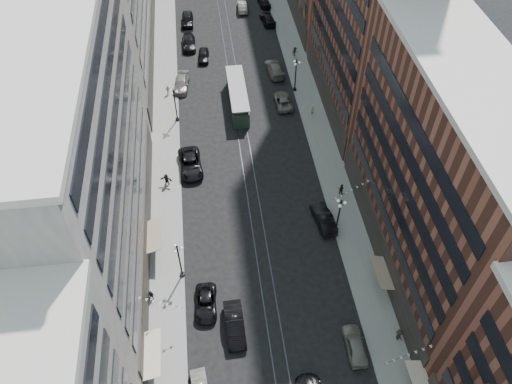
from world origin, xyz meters
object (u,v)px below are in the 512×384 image
lamppost_sw_mid (175,104)px  car_extra_0 (189,43)px  lamppost_se_far (339,215)px  car_2 (206,303)px  car_11 (283,101)px  lamppost_se_mid (296,74)px  car_12 (268,19)px  pedestrian_extra_0 (399,335)px  pedestrian_9 (295,52)px  car_8 (181,84)px  lamppost_sw_far (180,260)px  car_4 (355,345)px  pedestrian_2 (151,296)px  pedestrian_6 (168,90)px  car_9 (187,19)px  pedestrian_7 (341,189)px  car_extra_1 (275,68)px  pedestrian_5 (166,180)px  car_14 (242,7)px  car_7 (190,164)px  car_10 (323,218)px  streetcar (238,97)px  car_13 (203,56)px  car_5 (235,325)px  pedestrian_8 (312,110)px  car_extra_2 (264,2)px

lamppost_sw_mid → car_extra_0: bearing=83.1°
lamppost_se_far → car_2: (-16.00, -8.18, -2.42)m
car_11 → lamppost_se_mid: bearing=-129.0°
car_12 → car_11: bearing=80.3°
car_2 → pedestrian_extra_0: pedestrian_extra_0 is taller
lamppost_sw_mid → pedestrian_9: size_ratio=3.24×
lamppost_se_mid → car_8: size_ratio=1.03×
lamppost_sw_far → car_4: lamppost_sw_far is taller
pedestrian_2 → pedestrian_6: bearing=101.0°
lamppost_se_mid → car_9: lamppost_se_mid is taller
car_9 → pedestrian_6: size_ratio=3.48×
pedestrian_7 → car_extra_1: size_ratio=0.27×
car_8 → pedestrian_5: (-2.40, -20.84, 0.26)m
lamppost_sw_mid → lamppost_se_far: 29.45m
car_11 → car_12: bearing=-94.7°
lamppost_se_far → car_14: (-5.44, 54.24, -2.32)m
lamppost_sw_far → car_11: bearing=60.9°
car_8 → car_7: bearing=-79.7°
car_2 → car_10: car_10 is taller
lamppost_se_mid → streetcar: 9.64m
lamppost_sw_mid → car_4: 41.33m
car_8 → car_extra_1: (15.18, 2.20, 0.09)m
pedestrian_2 → car_extra_0: pedestrian_2 is taller
car_2 → car_13: car_13 is taller
car_7 → car_extra_1: size_ratio=1.05×
car_5 → car_8: bearing=94.6°
lamppost_sw_mid → car_12: size_ratio=1.06×
lamppost_sw_mid → pedestrian_2: size_ratio=3.63×
car_7 → car_11: bearing=35.6°
car_extra_1 → car_11: bearing=85.0°
pedestrian_8 → pedestrian_9: pedestrian_9 is taller
car_extra_1 → car_extra_0: bearing=-40.1°
pedestrian_9 → lamppost_se_far: bearing=-115.4°
car_12 → pedestrian_7: 43.46m
car_2 → car_extra_2: bearing=80.2°
streetcar → pedestrian_5: (-10.78, -15.50, -0.44)m
lamppost_sw_far → pedestrian_9: size_ratio=3.24×
car_10 → car_14: bearing=-92.9°
streetcar → car_10: bearing=-71.8°
pedestrian_2 → car_extra_1: size_ratio=0.25×
car_10 → car_11: 23.38m
car_11 → pedestrian_extra_0: 39.46m
pedestrian_2 → car_extra_1: car_extra_1 is taller
car_10 → car_extra_0: car_10 is taller
car_7 → car_extra_1: bearing=50.5°
pedestrian_9 → lamppost_se_mid: bearing=-122.9°
car_11 → pedestrian_7: pedestrian_7 is taller
car_extra_2 → pedestrian_extra_0: 70.11m
car_14 → car_extra_2: car_14 is taller
car_9 → car_2: bearing=-87.5°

